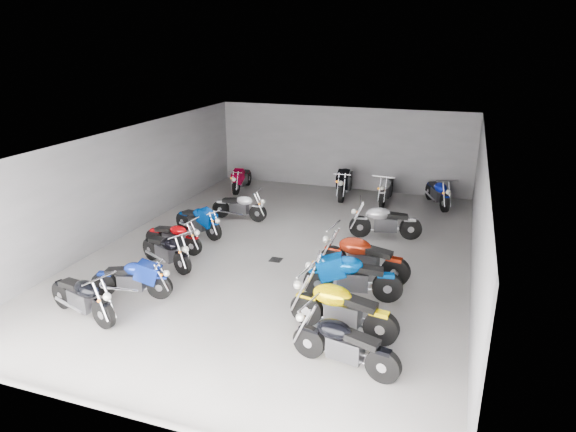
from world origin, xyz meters
name	(u,v)px	position (x,y,z in m)	size (l,w,h in m)	color
ground	(282,253)	(0.00, 0.00, 0.00)	(14.00, 14.00, 0.00)	#999691
wall_back	(342,148)	(0.00, 7.00, 1.60)	(10.00, 0.10, 3.20)	slate
wall_left	(125,182)	(-5.00, 0.00, 1.60)	(0.10, 14.00, 3.20)	slate
wall_right	(478,219)	(5.00, 0.00, 1.60)	(0.10, 14.00, 3.20)	slate
ceiling	(282,139)	(0.00, 0.00, 3.22)	(10.00, 14.00, 0.04)	black
drain_grate	(276,260)	(0.00, -0.50, 0.01)	(0.32, 0.32, 0.01)	black
motorcycle_left_a	(82,297)	(-2.82, -4.68, 0.50)	(2.04, 0.71, 0.92)	black
motorcycle_left_b	(132,279)	(-2.39, -3.54, 0.46)	(1.91, 0.56, 0.85)	black
motorcycle_left_c	(166,250)	(-2.53, -1.85, 0.47)	(1.87, 0.89, 0.87)	black
motorcycle_left_d	(174,237)	(-2.89, -0.88, 0.44)	(1.86, 0.41, 0.82)	black
motorcycle_left_e	(199,221)	(-2.84, 0.46, 0.47)	(1.86, 0.79, 0.85)	black
motorcycle_left_f	(240,206)	(-2.26, 2.18, 0.46)	(1.91, 0.37, 0.84)	black
motorcycle_right_a	(344,344)	(2.83, -4.61, 0.50)	(2.08, 0.59, 0.92)	black
motorcycle_right_b	(342,309)	(2.52, -3.48, 0.55)	(2.31, 0.56, 1.02)	black
motorcycle_right_c	(351,277)	(2.39, -1.98, 0.54)	(2.26, 0.60, 1.00)	black
motorcycle_right_d	(363,258)	(2.42, -0.83, 0.56)	(2.32, 0.54, 1.02)	black
motorcycle_right_f	(385,222)	(2.50, 2.08, 0.52)	(2.13, 0.62, 0.95)	black
motorcycle_back_a	(242,179)	(-3.62, 5.37, 0.47)	(0.43, 1.98, 0.87)	black
motorcycle_back_d	(345,182)	(0.42, 5.86, 0.57)	(0.50, 2.38, 1.05)	black
motorcycle_back_e	(386,189)	(1.99, 5.68, 0.50)	(0.42, 2.08, 0.92)	black
motorcycle_back_f	(438,192)	(3.80, 5.82, 0.50)	(0.98, 1.96, 0.92)	black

